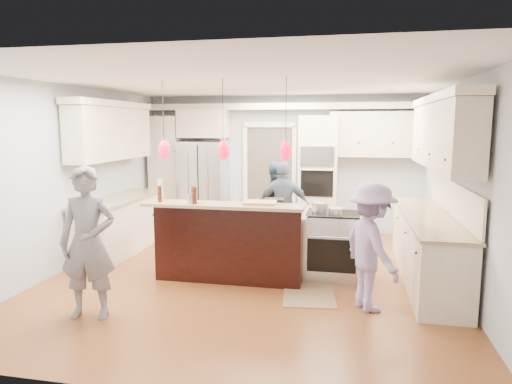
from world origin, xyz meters
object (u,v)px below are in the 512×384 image
person_far_left (274,205)px  refrigerator (204,186)px  island_range (335,246)px  kitchen_island (235,240)px  person_bar_end (88,243)px

person_far_left → refrigerator: bearing=-57.3°
island_range → kitchen_island: bearing=-176.9°
person_bar_end → kitchen_island: bearing=45.9°
refrigerator → island_range: 3.71m
person_far_left → person_bar_end: bearing=40.9°
island_range → person_far_left: bearing=127.0°
person_far_left → island_range: bearing=102.4°
refrigerator → person_far_left: (1.62, -1.04, -0.15)m
island_range → person_far_left: person_far_left is taller
person_bar_end → person_far_left: size_ratio=1.13×
refrigerator → person_far_left: size_ratio=1.20×
island_range → person_bar_end: person_bar_end is taller
island_range → person_bar_end: (-2.62, -1.88, 0.39)m
island_range → person_far_left: 1.84m
refrigerator → kitchen_island: (1.30, -2.57, -0.41)m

